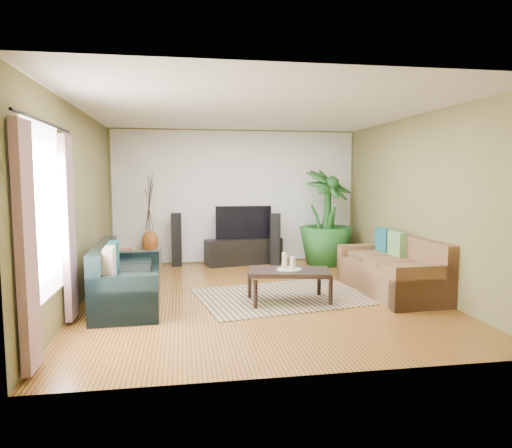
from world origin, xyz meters
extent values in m
plane|color=#9C6528|center=(0.00, 0.00, 0.00)|extent=(5.50, 5.50, 0.00)
plane|color=white|center=(0.00, 0.00, 2.70)|extent=(5.50, 5.50, 0.00)
plane|color=olive|center=(0.00, 2.75, 1.35)|extent=(5.00, 0.00, 5.00)
plane|color=olive|center=(0.00, -2.75, 1.35)|extent=(5.00, 0.00, 5.00)
plane|color=olive|center=(-2.50, 0.00, 1.35)|extent=(0.00, 5.50, 5.50)
plane|color=olive|center=(2.50, 0.00, 1.35)|extent=(0.00, 5.50, 5.50)
plane|color=white|center=(0.00, 2.74, 1.35)|extent=(4.90, 0.00, 4.90)
plane|color=white|center=(-2.48, -1.60, 1.40)|extent=(0.00, 1.80, 1.80)
cube|color=gray|center=(-2.43, -2.35, 1.15)|extent=(0.08, 0.35, 2.20)
cube|color=gray|center=(-2.43, -0.85, 1.15)|extent=(0.08, 0.35, 2.20)
cylinder|color=black|center=(-2.43, -1.60, 2.30)|extent=(0.03, 1.90, 0.03)
cube|color=black|center=(-1.84, -0.18, 0.42)|extent=(0.90, 1.95, 0.85)
cube|color=brown|center=(2.01, -0.12, 0.42)|extent=(0.99, 2.06, 0.85)
cube|color=tan|center=(0.36, -0.11, 0.01)|extent=(2.69, 2.12, 0.01)
cube|color=black|center=(0.37, -0.40, 0.23)|extent=(1.22, 0.82, 0.46)
cylinder|color=#969691|center=(0.37, -0.40, 0.47)|extent=(0.35, 0.35, 0.02)
cylinder|color=#EFE7CA|center=(0.31, -0.37, 0.59)|extent=(0.07, 0.07, 0.22)
cylinder|color=beige|center=(0.41, -0.44, 0.56)|extent=(0.07, 0.07, 0.17)
cylinder|color=beige|center=(0.44, -0.34, 0.55)|extent=(0.07, 0.07, 0.14)
cube|color=black|center=(0.12, 2.49, 0.26)|extent=(1.59, 0.77, 0.51)
cube|color=black|center=(0.12, 2.50, 0.84)|extent=(1.12, 0.06, 0.66)
cube|color=black|center=(-1.21, 2.50, 0.52)|extent=(0.20, 0.22, 1.05)
cube|color=black|center=(0.73, 2.30, 0.51)|extent=(0.24, 0.25, 1.03)
imported|color=#194D1A|center=(1.74, 2.17, 0.95)|extent=(1.48, 1.48, 1.89)
cylinder|color=black|center=(1.74, 2.17, 0.14)|extent=(0.35, 0.35, 0.27)
cube|color=gray|center=(-1.72, 2.49, 0.17)|extent=(0.42, 0.42, 0.34)
ellipsoid|color=brown|center=(-1.72, 2.49, 0.50)|extent=(0.31, 0.31, 0.43)
cube|color=brown|center=(-2.25, 1.18, 0.27)|extent=(0.59, 0.59, 0.55)
camera|label=1|loc=(-1.09, -6.52, 1.77)|focal=32.00mm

